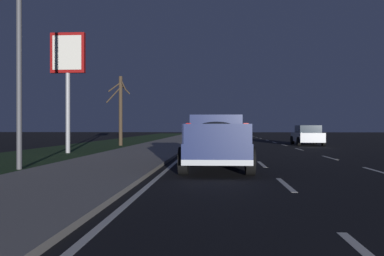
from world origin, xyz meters
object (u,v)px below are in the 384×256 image
Objects in this scene: street_light_near at (27,19)px; bare_tree_far at (120,109)px; sedan_white at (219,134)px; pickup_truck at (216,140)px; gas_price_sign at (68,63)px; sedan_silver at (307,135)px.

bare_tree_far is at bearing 3.29° from street_light_near.
bare_tree_far is at bearing 135.40° from sedan_white.
pickup_truck is at bearing -83.37° from street_light_near.
bare_tree_far is (-7.60, 7.49, 2.03)m from sedan_white.
gas_price_sign is at bearing 174.67° from bare_tree_far.
gas_price_sign reaches higher than sedan_white.
sedan_silver is 18.64m from gas_price_sign.
pickup_truck is 23.62m from sedan_white.
sedan_white is at bearing -27.18° from gas_price_sign.
bare_tree_far is at bearing -5.33° from gas_price_sign.
gas_price_sign is 0.78× the size of street_light_near.
sedan_white is at bearing -44.60° from bare_tree_far.
sedan_silver is (17.51, -7.01, -0.20)m from pickup_truck.
pickup_truck is 1.03× the size of bare_tree_far.
sedan_white is 25.58m from street_light_near.
sedan_white is at bearing -0.38° from pickup_truck.
bare_tree_far is at bearing 24.61° from pickup_truck.
gas_price_sign is at bearing 123.53° from sedan_silver.
sedan_white is 0.52× the size of street_light_near.
gas_price_sign is at bearing 12.11° from street_light_near.
gas_price_sign is at bearing 152.82° from sedan_white.
pickup_truck is 0.64× the size of street_light_near.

